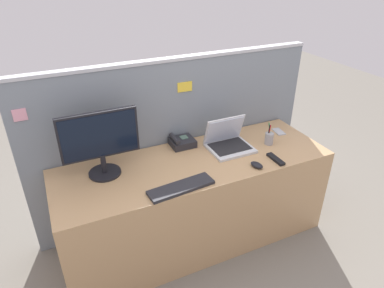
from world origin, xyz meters
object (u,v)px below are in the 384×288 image
(laptop, at_px, (228,141))
(pen_cup, at_px, (269,138))
(keyboard_main, at_px, (181,187))
(cell_phone_silver_slab, at_px, (279,132))
(desktop_monitor, at_px, (100,140))
(tv_remote, at_px, (276,159))
(desk_phone, at_px, (182,142))
(computer_mouse_right_hand, at_px, (257,165))

(laptop, relative_size, pen_cup, 1.79)
(keyboard_main, xyz_separation_m, cell_phone_silver_slab, (1.07, 0.39, -0.01))
(desktop_monitor, bearing_deg, pen_cup, -5.89)
(desktop_monitor, height_order, tv_remote, desktop_monitor)
(desk_phone, relative_size, keyboard_main, 0.42)
(desk_phone, bearing_deg, keyboard_main, -113.64)
(tv_remote, bearing_deg, computer_mouse_right_hand, -174.82)
(desktop_monitor, bearing_deg, keyboard_main, -43.62)
(desk_phone, xyz_separation_m, cell_phone_silver_slab, (0.84, -0.13, -0.03))
(laptop, bearing_deg, desk_phone, 151.40)
(laptop, xyz_separation_m, pen_cup, (0.32, -0.09, -0.00))
(desktop_monitor, bearing_deg, computer_mouse_right_hand, -20.66)
(tv_remote, bearing_deg, laptop, 124.71)
(pen_cup, bearing_deg, computer_mouse_right_hand, -138.87)
(desktop_monitor, relative_size, laptop, 1.58)
(pen_cup, bearing_deg, laptop, 164.25)
(desktop_monitor, bearing_deg, laptop, -2.43)
(desk_phone, distance_m, pen_cup, 0.69)
(desktop_monitor, relative_size, computer_mouse_right_hand, 5.15)
(desktop_monitor, distance_m, computer_mouse_right_hand, 1.09)
(laptop, distance_m, computer_mouse_right_hand, 0.34)
(desktop_monitor, xyz_separation_m, desk_phone, (0.63, 0.13, -0.22))
(laptop, distance_m, cell_phone_silver_slab, 0.53)
(desktop_monitor, relative_size, pen_cup, 2.83)
(desk_phone, height_order, keyboard_main, desk_phone)
(desk_phone, xyz_separation_m, pen_cup, (0.64, -0.26, 0.02))
(keyboard_main, bearing_deg, cell_phone_silver_slab, 15.03)
(computer_mouse_right_hand, height_order, tv_remote, computer_mouse_right_hand)
(cell_phone_silver_slab, bearing_deg, desk_phone, 179.06)
(desktop_monitor, height_order, cell_phone_silver_slab, desktop_monitor)
(keyboard_main, bearing_deg, desktop_monitor, 131.40)
(desktop_monitor, xyz_separation_m, computer_mouse_right_hand, (0.99, -0.37, -0.24))
(laptop, distance_m, pen_cup, 0.33)
(desk_phone, xyz_separation_m, keyboard_main, (-0.23, -0.52, -0.02))
(desk_phone, distance_m, cell_phone_silver_slab, 0.85)
(desktop_monitor, height_order, computer_mouse_right_hand, desktop_monitor)
(keyboard_main, distance_m, pen_cup, 0.90)
(desk_phone, height_order, pen_cup, pen_cup)
(desktop_monitor, xyz_separation_m, cell_phone_silver_slab, (1.47, 0.00, -0.25))
(desktop_monitor, height_order, pen_cup, desktop_monitor)
(keyboard_main, height_order, computer_mouse_right_hand, computer_mouse_right_hand)
(pen_cup, bearing_deg, cell_phone_silver_slab, 33.49)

